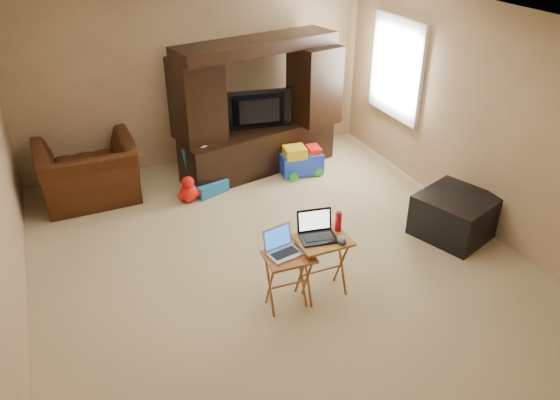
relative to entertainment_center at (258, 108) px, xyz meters
name	(u,v)px	position (x,y,z in m)	size (l,w,h in m)	color
floor	(273,255)	(-0.64, -2.06, -0.92)	(5.50, 5.50, 0.00)	#CDB98E
ceiling	(271,20)	(-0.64, -2.06, 1.58)	(5.50, 5.50, 0.00)	silver
wall_back	(197,76)	(-0.64, 0.69, 0.33)	(5.00, 5.00, 0.00)	tan
wall_front	(452,331)	(-0.64, -4.81, 0.33)	(5.00, 5.00, 0.00)	tan
wall_right	(475,116)	(1.86, -2.06, 0.33)	(5.50, 5.50, 0.00)	tan
window_pane	(398,68)	(1.84, -0.51, 0.48)	(1.20, 1.20, 0.00)	white
window_frame	(397,68)	(1.82, -0.51, 0.48)	(0.06, 1.14, 1.34)	white
entertainment_center	(258,108)	(0.00, 0.00, 0.00)	(2.25, 0.56, 1.84)	black
television	(260,112)	(0.00, -0.04, -0.04)	(0.94, 0.12, 0.54)	black
recliner	(89,173)	(-2.30, 0.01, -0.54)	(1.19, 1.04, 0.77)	#411F0E
child_rocker	(205,170)	(-0.89, -0.33, -0.62)	(0.45, 0.51, 0.59)	#1A618F
plush_toy	(188,189)	(-1.17, -0.52, -0.75)	(0.32, 0.26, 0.35)	red
push_toy	(301,160)	(0.48, -0.38, -0.70)	(0.58, 0.42, 0.44)	blue
ottoman	(455,215)	(1.44, -2.47, -0.68)	(0.76, 0.76, 0.49)	black
tray_table_left	(289,281)	(-0.82, -2.88, -0.63)	(0.44, 0.35, 0.58)	#A96529
tray_table_right	(322,267)	(-0.46, -2.85, -0.60)	(0.49, 0.40, 0.64)	#A96E29
laptop_left	(285,244)	(-0.85, -2.85, -0.23)	(0.30, 0.25, 0.24)	silver
laptop_right	(319,228)	(-0.50, -2.83, -0.16)	(0.34, 0.28, 0.24)	black
mouse_left	(311,253)	(-0.63, -2.95, -0.32)	(0.07, 0.12, 0.05)	silver
mouse_right	(342,240)	(-0.33, -2.97, -0.25)	(0.08, 0.13, 0.05)	#3B3B40
water_bottle	(338,221)	(-0.26, -2.77, -0.18)	(0.06, 0.06, 0.20)	red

